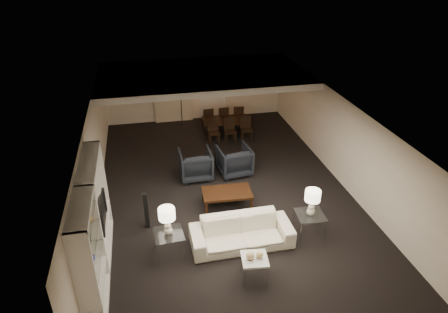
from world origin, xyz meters
The scene contains 35 objects.
floor centered at (0.00, 0.00, 0.00)m, with size 11.00×11.00×0.00m, color black.
ceiling centered at (0.00, 0.00, 2.50)m, with size 7.00×11.00×0.02m, color silver.
wall_back centered at (0.00, 5.50, 1.25)m, with size 7.00×0.02×2.50m, color beige.
wall_front centered at (0.00, -5.50, 1.25)m, with size 7.00×0.02×2.50m, color beige.
wall_left centered at (-3.50, 0.00, 1.25)m, with size 0.02×11.00×2.50m, color beige.
wall_right centered at (3.50, 0.00, 1.25)m, with size 0.02×11.00×2.50m, color beige.
ceiling_soffit centered at (0.00, 3.50, 2.40)m, with size 7.00×4.00×0.20m, color silver.
curtains centered at (-0.90, 5.42, 1.20)m, with size 1.50×0.12×2.40m, color beige.
door centered at (0.70, 5.47, 1.05)m, with size 0.90×0.05×2.10m, color silver.
painting centered at (2.10, 5.46, 1.55)m, with size 0.95×0.04×0.65m, color #142D38.
media_unit centered at (-3.31, -2.60, 1.18)m, with size 0.38×3.40×2.35m, color white, non-canonical shape.
pendant_light centered at (0.30, 3.50, 1.92)m, with size 0.52×0.52×0.24m, color #D8591E.
sofa centered at (-0.09, -2.42, 0.35)m, with size 2.39×0.93×0.70m, color beige.
coffee_table centered at (-0.09, -0.82, 0.24)m, with size 1.31×0.77×0.47m, color black, non-canonical shape.
armchair_left centered at (-0.69, 0.88, 0.44)m, with size 0.95×0.98×0.89m, color black.
armchair_right centered at (0.51, 0.88, 0.44)m, with size 0.95×0.98×0.89m, color black.
side_table_left centered at (-1.79, -2.42, 0.31)m, with size 0.66×0.66×0.61m, color white, non-canonical shape.
side_table_right centered at (1.61, -2.42, 0.31)m, with size 0.66×0.66×0.61m, color silver, non-canonical shape.
table_lamp_left centered at (-1.79, -2.42, 0.95)m, with size 0.37×0.37×0.68m, color #EDE1C8, non-canonical shape.
table_lamp_right centered at (1.61, -2.42, 0.95)m, with size 0.37×0.37×0.68m, color beige, non-canonical shape.
marble_table centered at (-0.09, -3.52, 0.27)m, with size 0.55×0.55×0.55m, color silver, non-canonical shape.
gold_gourd_a centered at (-0.19, -3.52, 0.63)m, with size 0.17×0.17×0.17m, color #E6BB79.
gold_gourd_b centered at (0.01, -3.52, 0.62)m, with size 0.15×0.15×0.15m, color #E8CC7B.
television centered at (-3.28, -1.91, 1.06)m, with size 0.14×1.06×0.61m, color black.
vase_blue centered at (-3.31, -3.50, 1.15)m, with size 0.16×0.16×0.17m, color #23269B.
vase_amber centered at (-3.31, -2.94, 1.64)m, with size 0.15×0.15×0.16m, color #B5853C.
floor_speaker centered at (-2.25, -1.29, 0.50)m, with size 0.11×0.11×1.01m, color black.
dining_table centered at (0.88, 3.70, 0.30)m, with size 1.68×0.94×0.59m, color black.
chair_nl centered at (0.28, 3.05, 0.44)m, with size 0.41×0.41×0.88m, color black, non-canonical shape.
chair_nm centered at (0.88, 3.05, 0.44)m, with size 0.41×0.41×0.88m, color black, non-canonical shape.
chair_nr centered at (1.48, 3.05, 0.44)m, with size 0.41×0.41×0.88m, color black, non-canonical shape.
chair_fl centered at (0.28, 4.35, 0.44)m, with size 0.41×0.41×0.88m, color black, non-canonical shape.
chair_fm centered at (0.88, 4.35, 0.44)m, with size 0.41×0.41×0.88m, color black, non-canonical shape.
chair_fr centered at (1.48, 4.35, 0.44)m, with size 0.41×0.41×0.88m, color black, non-canonical shape.
floor_lamp centered at (-0.62, 5.11, 0.92)m, with size 0.27×0.27×1.85m, color black, non-canonical shape.
Camera 1 is at (-2.04, -9.59, 6.37)m, focal length 32.00 mm.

